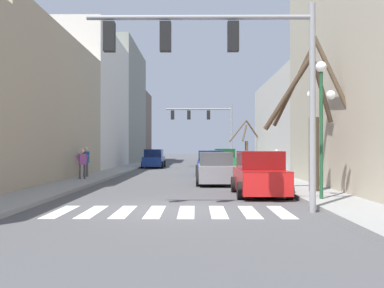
{
  "coord_description": "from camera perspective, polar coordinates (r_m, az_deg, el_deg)",
  "views": [
    {
      "loc": [
        0.72,
        -13.18,
        1.83
      ],
      "look_at": [
        0.35,
        30.02,
        2.21
      ],
      "focal_mm": 42.0,
      "sensor_mm": 36.0,
      "label": 1
    }
  ],
  "objects": [
    {
      "name": "traffic_signal_far",
      "position": [
        41.79,
        1.86,
        2.92
      ],
      "size": [
        6.17,
        0.28,
        5.85
      ],
      "color": "gray",
      "rests_on": "ground_plane"
    },
    {
      "name": "building_row_right",
      "position": [
        24.39,
        21.25,
        7.91
      ],
      "size": [
        6.0,
        35.02,
        13.25
      ],
      "color": "#BCB299",
      "rests_on": "ground_plane"
    },
    {
      "name": "car_parked_right_mid",
      "position": [
        38.09,
        4.14,
        -2.03
      ],
      "size": [
        2.02,
        4.72,
        1.76
      ],
      "rotation": [
        0.0,
        0.0,
        1.57
      ],
      "color": "#236B38",
      "rests_on": "ground_plane"
    },
    {
      "name": "pedestrian_crossing_street",
      "position": [
        27.03,
        -13.33,
        -1.87
      ],
      "size": [
        0.6,
        0.59,
        1.74
      ],
      "rotation": [
        0.0,
        0.0,
        2.36
      ],
      "color": "#4C4C51",
      "rests_on": "sidewalk_left"
    },
    {
      "name": "pedestrian_on_right_sidewalk",
      "position": [
        25.0,
        -13.76,
        -2.14
      ],
      "size": [
        0.61,
        0.49,
        1.62
      ],
      "rotation": [
        0.0,
        0.0,
        3.79
      ],
      "color": "#4C4C51",
      "rests_on": "sidewalk_left"
    },
    {
      "name": "car_at_intersection",
      "position": [
        48.19,
        3.33,
        -1.8
      ],
      "size": [
        2.1,
        4.22,
        1.57
      ],
      "rotation": [
        0.0,
        0.0,
        1.57
      ],
      "color": "black",
      "rests_on": "ground_plane"
    },
    {
      "name": "pedestrian_on_left_sidewalk",
      "position": [
        26.27,
        10.68,
        -2.09
      ],
      "size": [
        0.67,
        0.32,
        1.6
      ],
      "rotation": [
        0.0,
        0.0,
        2.79
      ],
      "color": "#4C4C51",
      "rests_on": "sidewalk_right"
    },
    {
      "name": "car_driving_away_lane",
      "position": [
        41.68,
        -4.86,
        -1.93
      ],
      "size": [
        1.97,
        4.63,
        1.7
      ],
      "rotation": [
        0.0,
        0.0,
        1.57
      ],
      "color": "navy",
      "rests_on": "ground_plane"
    },
    {
      "name": "crosswalk_stripes",
      "position": [
        12.98,
        -2.71,
        -8.59
      ],
      "size": [
        6.75,
        2.6,
        0.01
      ],
      "color": "white",
      "rests_on": "ground_plane"
    },
    {
      "name": "ground_plane",
      "position": [
        13.33,
        -2.63,
        -8.39
      ],
      "size": [
        240.0,
        240.0,
        0.0
      ],
      "primitive_type": "plane",
      "color": "#4C4C4F"
    },
    {
      "name": "car_driving_toward_lane",
      "position": [
        30.0,
        2.35,
        -2.52
      ],
      "size": [
        1.98,
        4.89,
        1.66
      ],
      "rotation": [
        0.0,
        0.0,
        1.57
      ],
      "color": "navy",
      "rests_on": "ground_plane"
    },
    {
      "name": "building_row_left",
      "position": [
        43.46,
        -12.86,
        4.41
      ],
      "size": [
        6.0,
        63.59,
        13.96
      ],
      "color": "tan",
      "rests_on": "ground_plane"
    },
    {
      "name": "traffic_signal_near",
      "position": [
        13.02,
        4.44,
        10.92
      ],
      "size": [
        6.51,
        0.28,
        5.95
      ],
      "color": "gray",
      "rests_on": "ground_plane"
    },
    {
      "name": "street_lamp_right_corner",
      "position": [
        15.47,
        16.08,
        5.18
      ],
      "size": [
        0.95,
        0.36,
        4.55
      ],
      "color": "#1E4C2D",
      "rests_on": "sidewalk_right"
    },
    {
      "name": "car_parked_right_near",
      "position": [
        22.83,
        3.0,
        -3.2
      ],
      "size": [
        1.99,
        4.76,
        1.61
      ],
      "rotation": [
        0.0,
        0.0,
        1.57
      ],
      "color": "gray",
      "rests_on": "ground_plane"
    },
    {
      "name": "street_tree_left_far",
      "position": [
        40.32,
        6.96,
        -0.04
      ],
      "size": [
        3.2,
        1.28,
        4.21
      ],
      "color": "brown",
      "rests_on": "sidewalk_right"
    },
    {
      "name": "car_parked_right_far",
      "position": [
        17.46,
        8.59,
        -3.9
      ],
      "size": [
        1.97,
        4.25,
        1.71
      ],
      "rotation": [
        0.0,
        0.0,
        1.57
      ],
      "color": "red",
      "rests_on": "ground_plane"
    },
    {
      "name": "street_tree_right_mid",
      "position": [
        18.21,
        14.81,
        2.94
      ],
      "size": [
        3.08,
        2.22,
        6.09
      ],
      "color": "#473828",
      "rests_on": "sidewalk_right"
    },
    {
      "name": "sidewalk_right",
      "position": [
        14.06,
        19.6,
        -7.64
      ],
      "size": [
        2.01,
        90.0,
        0.15
      ],
      "color": "gray",
      "rests_on": "ground_plane"
    }
  ]
}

